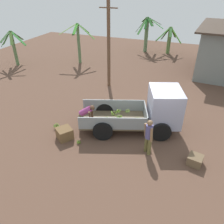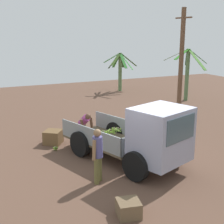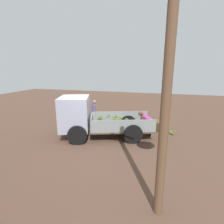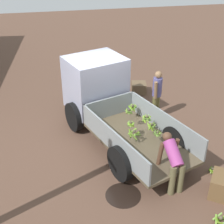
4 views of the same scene
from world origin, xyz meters
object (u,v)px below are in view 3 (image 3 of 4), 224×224
wooden_crate_1 (67,121)px  cargo_truck (85,117)px  utility_pole (166,105)px  person_foreground_visitor (95,112)px  wooden_crate_0 (158,126)px  banana_bunch_on_ground_1 (173,132)px  banana_bunch_on_ground_0 (145,127)px  person_worker_loading (147,122)px

wooden_crate_1 → cargo_truck: bearing=139.9°
utility_pole → wooden_crate_1: 8.69m
cargo_truck → person_foreground_visitor: bearing=-103.4°
wooden_crate_0 → banana_bunch_on_ground_1: bearing=146.2°
cargo_truck → wooden_crate_1: cargo_truck is taller
person_foreground_visitor → utility_pole: bearing=-102.8°
person_foreground_visitor → banana_bunch_on_ground_1: person_foreground_visitor is taller
utility_pole → wooden_crate_0: size_ratio=8.36×
person_foreground_visitor → banana_bunch_on_ground_1: 4.65m
banana_bunch_on_ground_0 → banana_bunch_on_ground_1: size_ratio=0.71×
wooden_crate_1 → wooden_crate_0: bearing=-176.1°
cargo_truck → utility_pole: size_ratio=0.92×
person_foreground_visitor → wooden_crate_0: person_foreground_visitor is taller
cargo_truck → person_worker_loading: bearing=179.8°
person_foreground_visitor → wooden_crate_1: size_ratio=3.01×
utility_pole → person_foreground_visitor: bearing=-55.4°
banana_bunch_on_ground_1 → wooden_crate_1: bearing=-1.2°
utility_pole → person_worker_loading: size_ratio=4.07×
cargo_truck → utility_pole: 5.79m
utility_pole → banana_bunch_on_ground_1: size_ratio=18.30×
person_worker_loading → wooden_crate_0: 1.34m
banana_bunch_on_ground_0 → banana_bunch_on_ground_1: 1.69m
person_foreground_visitor → banana_bunch_on_ground_1: bearing=-49.3°
banana_bunch_on_ground_0 → wooden_crate_1: 4.99m
utility_pole → wooden_crate_0: utility_pole is taller
utility_pole → banana_bunch_on_ground_0: 6.91m
wooden_crate_0 → wooden_crate_1: wooden_crate_0 is taller
banana_bunch_on_ground_1 → wooden_crate_0: wooden_crate_0 is taller
utility_pole → banana_bunch_on_ground_0: bearing=-81.1°
banana_bunch_on_ground_0 → person_worker_loading: bearing=100.4°
person_worker_loading → wooden_crate_0: size_ratio=2.05×
person_worker_loading → wooden_crate_0: bearing=-123.4°
cargo_truck → wooden_crate_1: (2.12, -1.78, -0.90)m
banana_bunch_on_ground_0 → wooden_crate_0: bearing=171.4°
person_worker_loading → banana_bunch_on_ground_1: person_worker_loading is taller
cargo_truck → wooden_crate_0: 4.30m
utility_pole → banana_bunch_on_ground_1: (-0.58, -5.66, -2.60)m
person_foreground_visitor → banana_bunch_on_ground_1: size_ratio=5.59×
banana_bunch_on_ground_0 → person_foreground_visitor: bearing=9.3°
cargo_truck → utility_pole: utility_pole is taller
banana_bunch_on_ground_1 → person_worker_loading: bearing=23.6°
banana_bunch_on_ground_0 → wooden_crate_0: 0.80m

